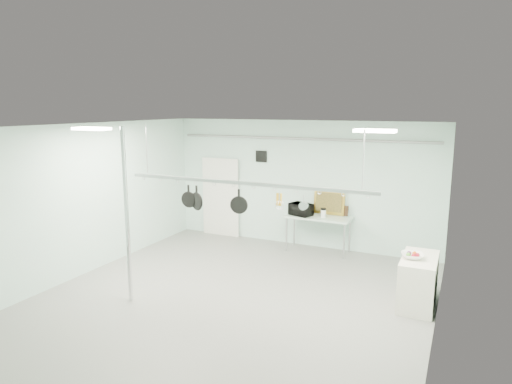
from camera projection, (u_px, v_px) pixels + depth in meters
The scene contains 25 objects.
floor at pixel (227, 304), 8.32m from camera, with size 8.00×8.00×0.00m, color gray.
ceiling at pixel (225, 128), 7.72m from camera, with size 7.00×8.00×0.02m, color silver.
back_wall at pixel (301, 184), 11.58m from camera, with size 7.00×0.02×3.20m, color silver.
right_wall at pixel (438, 243), 6.58m from camera, with size 0.02×8.00×3.20m, color silver.
door at pixel (221, 198), 12.58m from camera, with size 1.10×0.10×2.20m, color silver.
wall_vent at pixel (261, 156), 11.89m from camera, with size 0.30×0.04×0.30m, color black.
conduit_pipe at pixel (301, 139), 11.28m from camera, with size 0.07×0.07×6.60m, color gray.
chrome_pole at pixel (127, 216), 8.18m from camera, with size 0.08×0.08×3.20m, color silver.
prep_table at pixel (318, 219), 11.12m from camera, with size 1.60×0.70×0.91m.
side_cabinet at pixel (418, 281), 8.18m from camera, with size 0.60×1.20×0.90m, color silver.
pot_rack at pixel (243, 182), 8.08m from camera, with size 4.80×0.06×1.00m.
light_panel_left at pixel (91, 129), 7.92m from camera, with size 0.65×0.30×0.05m, color white.
light_panel_right at pixel (375, 131), 7.27m from camera, with size 0.65×0.30×0.05m, color white.
microwave at pixel (301, 209), 11.15m from camera, with size 0.54×0.36×0.30m, color black.
coffee_canister at pixel (323, 214), 10.98m from camera, with size 0.12×0.12×0.18m, color white.
painting_large at pixel (329, 203), 11.25m from camera, with size 0.78×0.05×0.58m, color gold.
painting_small at pixel (342, 210), 11.15m from camera, with size 0.30×0.04×0.25m, color #301E11.
fruit_bowl at pixel (412, 256), 8.05m from camera, with size 0.39×0.39×0.09m, color white.
skillet_left at pixel (189, 196), 8.63m from camera, with size 0.31×0.06×0.42m, color black, non-canonical shape.
skillet_mid at pixel (197, 198), 8.56m from camera, with size 0.34×0.06×0.48m, color black, non-canonical shape.
skillet_right at pixel (239, 201), 8.19m from camera, with size 0.32×0.06×0.44m, color black, non-canonical shape.
whisk at pixel (280, 202), 7.86m from camera, with size 0.16×0.16×0.34m, color #AFAFB3, non-canonical shape.
grater at pixel (279, 199), 7.85m from camera, with size 0.10×0.02×0.24m, color yellow, non-canonical shape.
saucepan at pixel (304, 202), 7.67m from camera, with size 0.14×0.09×0.26m, color silver, non-canonical shape.
fruit_cluster at pixel (413, 254), 8.04m from camera, with size 0.24×0.24×0.09m, color maroon, non-canonical shape.
Camera 1 is at (3.75, -6.85, 3.56)m, focal length 32.00 mm.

